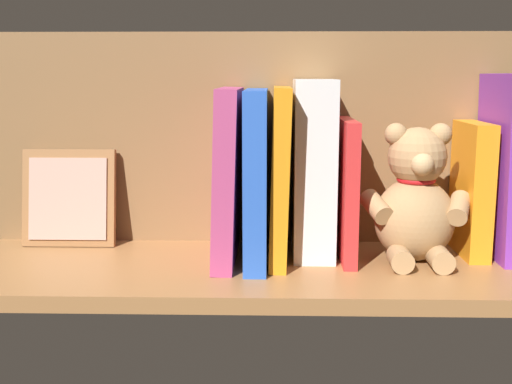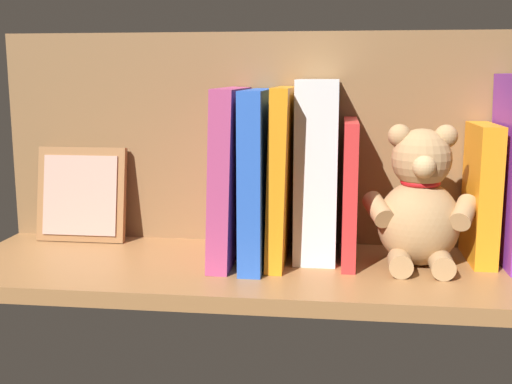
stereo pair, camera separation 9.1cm
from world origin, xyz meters
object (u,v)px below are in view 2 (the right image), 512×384
book_0 (508,170)px  dictionary_thick_white (317,169)px  picture_frame_leaning (81,195)px  teddy_bear (420,204)px

book_0 → dictionary_thick_white: book_0 is taller
dictionary_thick_white → picture_frame_leaning: bearing=-6.6°
teddy_bear → dictionary_thick_white: dictionary_thick_white is taller
book_0 → picture_frame_leaning: (65.07, -4.76, -5.91)cm
teddy_bear → dictionary_thick_white: (14.55, -3.25, 4.23)cm
book_0 → picture_frame_leaning: bearing=-4.2°
dictionary_thick_white → picture_frame_leaning: (38.22, -4.39, -5.50)cm
dictionary_thick_white → picture_frame_leaning: 38.86cm
teddy_bear → picture_frame_leaning: bearing=-7.1°
teddy_bear → picture_frame_leaning: (52.77, -7.64, -1.27)cm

